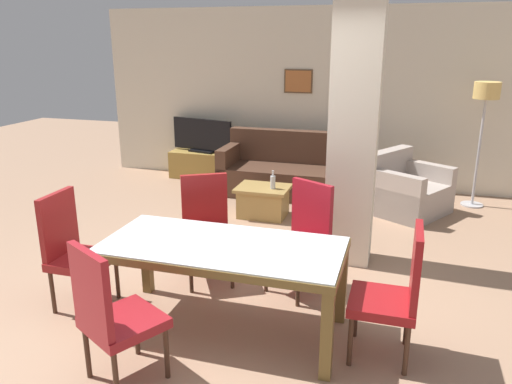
{
  "coord_description": "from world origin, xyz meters",
  "views": [
    {
      "loc": [
        1.25,
        -3.29,
        2.22
      ],
      "look_at": [
        0.0,
        0.9,
        0.88
      ],
      "focal_mm": 35.0,
      "sensor_mm": 36.0,
      "label": 1
    }
  ],
  "objects_px": {
    "dining_table": "(223,261)",
    "dining_chair_far_left": "(207,225)",
    "tv_screen": "(202,136)",
    "floor_lamp": "(485,102)",
    "dining_chair_head_right": "(396,290)",
    "bottle": "(273,182)",
    "dining_chair_far_right": "(303,234)",
    "tv_stand": "(203,165)",
    "dining_chair_head_left": "(73,247)",
    "armchair": "(406,192)",
    "dining_chair_near_left": "(111,312)",
    "coffee_table": "(263,201)",
    "sofa": "(290,174)"
  },
  "relations": [
    {
      "from": "dining_chair_far_right",
      "to": "floor_lamp",
      "type": "bearing_deg",
      "value": -91.89
    },
    {
      "from": "tv_stand",
      "to": "dining_chair_head_right",
      "type": "bearing_deg",
      "value": -52.61
    },
    {
      "from": "bottle",
      "to": "dining_chair_head_left",
      "type": "bearing_deg",
      "value": -112.15
    },
    {
      "from": "dining_chair_head_right",
      "to": "tv_screen",
      "type": "distance_m",
      "value": 5.26
    },
    {
      "from": "dining_chair_head_left",
      "to": "floor_lamp",
      "type": "distance_m",
      "value": 5.38
    },
    {
      "from": "dining_chair_far_right",
      "to": "dining_chair_far_left",
      "type": "distance_m",
      "value": 0.92
    },
    {
      "from": "tv_screen",
      "to": "dining_table",
      "type": "bearing_deg",
      "value": 127.05
    },
    {
      "from": "dining_chair_far_right",
      "to": "bottle",
      "type": "xyz_separation_m",
      "value": [
        -0.74,
        1.76,
        -0.05
      ]
    },
    {
      "from": "floor_lamp",
      "to": "coffee_table",
      "type": "bearing_deg",
      "value": -154.83
    },
    {
      "from": "dining_chair_far_left",
      "to": "sofa",
      "type": "xyz_separation_m",
      "value": [
        0.14,
        2.91,
        -0.23
      ]
    },
    {
      "from": "dining_table",
      "to": "floor_lamp",
      "type": "relative_size",
      "value": 1.09
    },
    {
      "from": "coffee_table",
      "to": "bottle",
      "type": "distance_m",
      "value": 0.32
    },
    {
      "from": "dining_chair_head_left",
      "to": "tv_stand",
      "type": "height_order",
      "value": "dining_chair_head_left"
    },
    {
      "from": "dining_chair_head_left",
      "to": "armchair",
      "type": "xyz_separation_m",
      "value": [
        2.69,
        3.34,
        -0.25
      ]
    },
    {
      "from": "dining_chair_far_left",
      "to": "tv_screen",
      "type": "bearing_deg",
      "value": -96.49
    },
    {
      "from": "dining_chair_head_right",
      "to": "tv_screen",
      "type": "height_order",
      "value": "dining_chair_head_right"
    },
    {
      "from": "dining_table",
      "to": "tv_stand",
      "type": "distance_m",
      "value": 4.6
    },
    {
      "from": "armchair",
      "to": "coffee_table",
      "type": "xyz_separation_m",
      "value": [
        -1.77,
        -0.7,
        -0.08
      ]
    },
    {
      "from": "dining_table",
      "to": "bottle",
      "type": "bearing_deg",
      "value": 96.28
    },
    {
      "from": "dining_chair_head_left",
      "to": "bottle",
      "type": "relative_size",
      "value": 4.23
    },
    {
      "from": "dining_chair_far_right",
      "to": "tv_stand",
      "type": "xyz_separation_m",
      "value": [
        -2.36,
        3.33,
        -0.32
      ]
    },
    {
      "from": "dining_chair_head_left",
      "to": "sofa",
      "type": "distance_m",
      "value": 3.87
    },
    {
      "from": "dining_chair_far_right",
      "to": "dining_chair_head_right",
      "type": "bearing_deg",
      "value": 163.16
    },
    {
      "from": "tv_stand",
      "to": "floor_lamp",
      "type": "relative_size",
      "value": 0.64
    },
    {
      "from": "dining_chair_far_right",
      "to": "tv_stand",
      "type": "distance_m",
      "value": 4.09
    },
    {
      "from": "dining_chair_head_right",
      "to": "floor_lamp",
      "type": "distance_m",
      "value": 4.12
    },
    {
      "from": "dining_table",
      "to": "dining_chair_far_right",
      "type": "distance_m",
      "value": 0.96
    },
    {
      "from": "armchair",
      "to": "floor_lamp",
      "type": "distance_m",
      "value": 1.56
    },
    {
      "from": "dining_chair_far_right",
      "to": "dining_chair_head_left",
      "type": "relative_size",
      "value": 1.0
    },
    {
      "from": "dining_chair_near_left",
      "to": "tv_stand",
      "type": "xyz_separation_m",
      "value": [
        -1.44,
        5.01,
        -0.32
      ]
    },
    {
      "from": "floor_lamp",
      "to": "tv_stand",
      "type": "bearing_deg",
      "value": 176.3
    },
    {
      "from": "dining_chair_far_right",
      "to": "dining_chair_head_right",
      "type": "height_order",
      "value": "same"
    },
    {
      "from": "dining_chair_head_left",
      "to": "tv_stand",
      "type": "xyz_separation_m",
      "value": [
        -0.55,
        4.17,
        -0.32
      ]
    },
    {
      "from": "armchair",
      "to": "tv_screen",
      "type": "height_order",
      "value": "tv_screen"
    },
    {
      "from": "dining_chair_far_right",
      "to": "dining_chair_head_left",
      "type": "height_order",
      "value": "same"
    },
    {
      "from": "bottle",
      "to": "tv_stand",
      "type": "bearing_deg",
      "value": 135.81
    },
    {
      "from": "dining_chair_far_left",
      "to": "tv_stand",
      "type": "distance_m",
      "value": 3.68
    },
    {
      "from": "dining_chair_near_left",
      "to": "coffee_table",
      "type": "xyz_separation_m",
      "value": [
        0.03,
        3.48,
        -0.33
      ]
    },
    {
      "from": "dining_table",
      "to": "dining_chair_far_left",
      "type": "bearing_deg",
      "value": 119.64
    },
    {
      "from": "tv_screen",
      "to": "bottle",
      "type": "bearing_deg",
      "value": 148.4
    },
    {
      "from": "dining_chair_head_left",
      "to": "dining_chair_near_left",
      "type": "relative_size",
      "value": 1.0
    },
    {
      "from": "tv_screen",
      "to": "floor_lamp",
      "type": "distance_m",
      "value": 4.22
    },
    {
      "from": "dining_chair_near_left",
      "to": "coffee_table",
      "type": "bearing_deg",
      "value": 118.31
    },
    {
      "from": "coffee_table",
      "to": "bottle",
      "type": "bearing_deg",
      "value": -16.11
    },
    {
      "from": "dining_chair_far_left",
      "to": "tv_stand",
      "type": "height_order",
      "value": "dining_chair_far_left"
    },
    {
      "from": "dining_chair_near_left",
      "to": "dining_chair_head_right",
      "type": "bearing_deg",
      "value": 54.25
    },
    {
      "from": "bottle",
      "to": "tv_screen",
      "type": "bearing_deg",
      "value": 135.81
    },
    {
      "from": "dining_chair_head_right",
      "to": "bottle",
      "type": "bearing_deg",
      "value": 31.18
    },
    {
      "from": "dining_table",
      "to": "sofa",
      "type": "height_order",
      "value": "sofa"
    },
    {
      "from": "dining_table",
      "to": "tv_stand",
      "type": "bearing_deg",
      "value": 114.46
    }
  ]
}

